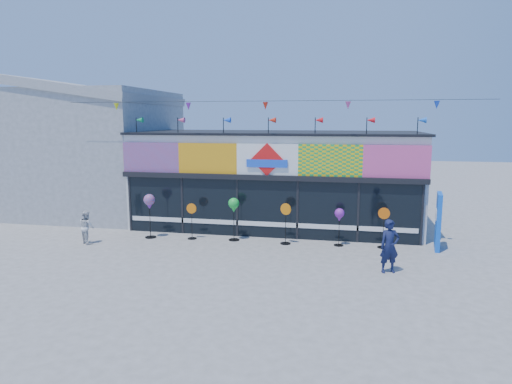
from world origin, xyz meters
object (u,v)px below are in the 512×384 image
(adult_man, at_px, (390,246))
(spinner_2, at_px, (234,206))
(spinner_0, at_px, (149,203))
(spinner_1, at_px, (192,220))
(spinner_4, at_px, (339,216))
(spinner_5, at_px, (383,227))
(blue_sign, at_px, (438,221))
(child, at_px, (87,227))
(spinner_3, at_px, (286,223))

(adult_man, bearing_deg, spinner_2, 135.14)
(spinner_0, height_order, spinner_1, spinner_0)
(spinner_4, height_order, spinner_5, spinner_5)
(blue_sign, relative_size, adult_man, 1.25)
(spinner_4, distance_m, adult_man, 3.16)
(spinner_0, relative_size, spinner_5, 1.17)
(spinner_1, bearing_deg, adult_man, -19.67)
(spinner_2, distance_m, spinner_5, 5.60)
(spinner_2, xyz_separation_m, child, (-5.32, -1.52, -0.70))
(spinner_3, distance_m, spinner_4, 2.00)
(spinner_1, distance_m, spinner_5, 7.23)
(spinner_0, height_order, spinner_2, spinner_0)
(spinner_3, xyz_separation_m, adult_man, (3.53, -2.58, 0.00))
(blue_sign, distance_m, spinner_2, 7.48)
(spinner_2, distance_m, child, 5.58)
(blue_sign, distance_m, spinner_3, 5.46)
(spinner_2, bearing_deg, spinner_4, 0.31)
(spinner_0, height_order, adult_man, spinner_0)
(spinner_1, bearing_deg, child, -159.15)
(spinner_2, height_order, spinner_5, spinner_2)
(spinner_1, height_order, spinner_5, spinner_5)
(spinner_5, bearing_deg, child, -171.77)
(spinner_4, distance_m, spinner_5, 1.61)
(spinner_2, distance_m, spinner_4, 4.00)
(spinner_5, height_order, child, spinner_5)
(blue_sign, height_order, child, blue_sign)
(spinner_2, xyz_separation_m, spinner_3, (2.03, -0.12, -0.51))
(blue_sign, xyz_separation_m, spinner_4, (-3.48, -0.23, 0.10))
(blue_sign, height_order, spinner_4, blue_sign)
(spinner_4, bearing_deg, spinner_2, -179.69)
(spinner_4, xyz_separation_m, child, (-9.32, -1.55, -0.50))
(spinner_5, relative_size, child, 1.18)
(spinner_1, xyz_separation_m, spinner_5, (7.23, 0.18, 0.04))
(spinner_2, height_order, adult_man, spinner_2)
(spinner_5, height_order, adult_man, adult_man)
(spinner_0, bearing_deg, spinner_1, 4.90)
(spinner_1, height_order, spinner_2, spinner_2)
(spinner_3, relative_size, adult_man, 0.94)
(spinner_0, xyz_separation_m, spinner_4, (7.33, 0.29, -0.27))
(blue_sign, distance_m, adult_man, 3.53)
(blue_sign, bearing_deg, spinner_2, -170.40)
(blue_sign, bearing_deg, adult_man, -115.24)
(spinner_0, relative_size, child, 1.38)
(blue_sign, relative_size, spinner_1, 1.45)
(adult_man, xyz_separation_m, child, (-10.88, 1.18, -0.19))
(blue_sign, bearing_deg, spinner_5, -166.44)
(spinner_0, distance_m, spinner_1, 1.80)
(spinner_2, height_order, spinner_4, spinner_2)
(spinner_3, xyz_separation_m, child, (-7.35, -1.40, -0.19))
(adult_man, bearing_deg, spinner_0, 145.80)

